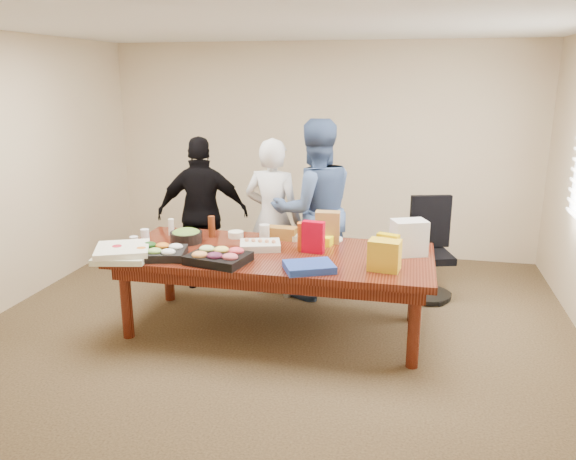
% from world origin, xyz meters
% --- Properties ---
extents(floor, '(5.50, 5.00, 0.02)m').
position_xyz_m(floor, '(0.00, 0.00, -0.01)').
color(floor, '#47301E').
rests_on(floor, ground).
extents(ceiling, '(5.50, 5.00, 0.02)m').
position_xyz_m(ceiling, '(0.00, 0.00, 2.71)').
color(ceiling, white).
rests_on(ceiling, wall_back).
extents(wall_back, '(5.50, 0.04, 2.70)m').
position_xyz_m(wall_back, '(0.00, 2.50, 1.35)').
color(wall_back, beige).
rests_on(wall_back, floor).
extents(wall_front, '(5.50, 0.04, 2.70)m').
position_xyz_m(wall_front, '(0.00, -2.50, 1.35)').
color(wall_front, beige).
rests_on(wall_front, floor).
extents(wall_left, '(0.04, 5.00, 2.70)m').
position_xyz_m(wall_left, '(-2.75, 0.00, 1.35)').
color(wall_left, beige).
rests_on(wall_left, floor).
extents(conference_table, '(2.80, 1.20, 0.75)m').
position_xyz_m(conference_table, '(0.00, 0.00, 0.38)').
color(conference_table, '#4C1C0F').
rests_on(conference_table, floor).
extents(office_chair, '(0.65, 0.65, 1.02)m').
position_xyz_m(office_chair, '(1.38, 1.07, 0.51)').
color(office_chair, black).
rests_on(office_chair, floor).
extents(person_center, '(0.65, 0.47, 1.68)m').
position_xyz_m(person_center, '(-0.23, 0.86, 0.84)').
color(person_center, silver).
rests_on(person_center, floor).
extents(person_right, '(1.13, 1.04, 1.87)m').
position_xyz_m(person_right, '(0.20, 0.91, 0.94)').
color(person_right, '#3C537F').
rests_on(person_right, floor).
extents(person_left, '(1.05, 0.64, 1.66)m').
position_xyz_m(person_left, '(-1.03, 0.92, 0.83)').
color(person_left, black).
rests_on(person_left, floor).
extents(veggie_tray, '(0.52, 0.45, 0.07)m').
position_xyz_m(veggie_tray, '(-0.95, -0.36, 0.78)').
color(veggie_tray, black).
rests_on(veggie_tray, conference_table).
extents(fruit_tray, '(0.55, 0.47, 0.07)m').
position_xyz_m(fruit_tray, '(-0.40, -0.38, 0.79)').
color(fruit_tray, black).
rests_on(fruit_tray, conference_table).
extents(sheet_cake, '(0.43, 0.36, 0.06)m').
position_xyz_m(sheet_cake, '(-0.15, 0.07, 0.78)').
color(sheet_cake, silver).
rests_on(sheet_cake, conference_table).
extents(salad_bowl, '(0.35, 0.35, 0.10)m').
position_xyz_m(salad_bowl, '(-0.90, 0.13, 0.80)').
color(salad_bowl, black).
rests_on(salad_bowl, conference_table).
extents(chip_bag_blue, '(0.48, 0.43, 0.06)m').
position_xyz_m(chip_bag_blue, '(0.39, -0.41, 0.78)').
color(chip_bag_blue, '#1F3B9A').
rests_on(chip_bag_blue, conference_table).
extents(chip_bag_red, '(0.21, 0.10, 0.29)m').
position_xyz_m(chip_bag_red, '(0.34, 0.06, 0.89)').
color(chip_bag_red, '#BE0018').
rests_on(chip_bag_red, conference_table).
extents(chip_bag_yellow, '(0.19, 0.13, 0.27)m').
position_xyz_m(chip_bag_yellow, '(1.00, -0.15, 0.89)').
color(chip_bag_yellow, '#DBB502').
rests_on(chip_bag_yellow, conference_table).
extents(chip_bag_orange, '(0.18, 0.11, 0.26)m').
position_xyz_m(chip_bag_orange, '(0.27, 0.11, 0.88)').
color(chip_bag_orange, '#CA5918').
rests_on(chip_bag_orange, conference_table).
extents(mayo_jar, '(0.12, 0.12, 0.15)m').
position_xyz_m(mayo_jar, '(-0.19, 0.36, 0.83)').
color(mayo_jar, silver).
rests_on(mayo_jar, conference_table).
extents(mustard_bottle, '(0.07, 0.07, 0.16)m').
position_xyz_m(mustard_bottle, '(0.26, 0.46, 0.83)').
color(mustard_bottle, yellow).
rests_on(mustard_bottle, conference_table).
extents(dressing_bottle, '(0.08, 0.08, 0.21)m').
position_xyz_m(dressing_bottle, '(-0.72, 0.35, 0.85)').
color(dressing_bottle, '#5A240E').
rests_on(dressing_bottle, conference_table).
extents(ranch_bottle, '(0.06, 0.06, 0.16)m').
position_xyz_m(ranch_bottle, '(-1.13, 0.32, 0.83)').
color(ranch_bottle, white).
rests_on(ranch_bottle, conference_table).
extents(banana_bunch, '(0.27, 0.19, 0.08)m').
position_xyz_m(banana_bunch, '(0.35, 0.34, 0.79)').
color(banana_bunch, '#FDF505').
rests_on(banana_bunch, conference_table).
extents(bread_loaf, '(0.31, 0.15, 0.12)m').
position_xyz_m(bread_loaf, '(-0.04, 0.42, 0.81)').
color(bread_loaf, '#976224').
rests_on(bread_loaf, conference_table).
extents(kraft_bag, '(0.24, 0.15, 0.30)m').
position_xyz_m(kraft_bag, '(0.42, 0.41, 0.90)').
color(kraft_bag, '#9D6E3B').
rests_on(kraft_bag, conference_table).
extents(red_cup, '(0.09, 0.09, 0.11)m').
position_xyz_m(red_cup, '(-1.30, -0.44, 0.80)').
color(red_cup, red).
rests_on(red_cup, conference_table).
extents(clear_cup_a, '(0.09, 0.09, 0.10)m').
position_xyz_m(clear_cup_a, '(-1.30, -0.14, 0.80)').
color(clear_cup_a, white).
rests_on(clear_cup_a, conference_table).
extents(clear_cup_b, '(0.08, 0.08, 0.11)m').
position_xyz_m(clear_cup_b, '(-1.30, 0.08, 0.81)').
color(clear_cup_b, white).
rests_on(clear_cup_b, conference_table).
extents(pizza_box_lower, '(0.52, 0.52, 0.05)m').
position_xyz_m(pizza_box_lower, '(-1.24, -0.46, 0.78)').
color(pizza_box_lower, silver).
rests_on(pizza_box_lower, conference_table).
extents(pizza_box_upper, '(0.58, 0.58, 0.05)m').
position_xyz_m(pizza_box_upper, '(-1.25, -0.45, 0.83)').
color(pizza_box_upper, white).
rests_on(pizza_box_upper, pizza_box_lower).
extents(plate_a, '(0.32, 0.32, 0.02)m').
position_xyz_m(plate_a, '(1.13, 0.25, 0.76)').
color(plate_a, white).
rests_on(plate_a, conference_table).
extents(plate_b, '(0.33, 0.33, 0.02)m').
position_xyz_m(plate_b, '(0.42, 0.50, 0.76)').
color(plate_b, silver).
rests_on(plate_b, conference_table).
extents(dip_bowl_a, '(0.17, 0.17, 0.05)m').
position_xyz_m(dip_bowl_a, '(0.10, 0.41, 0.78)').
color(dip_bowl_a, beige).
rests_on(dip_bowl_a, conference_table).
extents(dip_bowl_b, '(0.18, 0.18, 0.06)m').
position_xyz_m(dip_bowl_b, '(-0.48, 0.38, 0.78)').
color(dip_bowl_b, white).
rests_on(dip_bowl_b, conference_table).
extents(grocery_bag_white, '(0.35, 0.30, 0.31)m').
position_xyz_m(grocery_bag_white, '(1.17, 0.19, 0.91)').
color(grocery_bag_white, white).
rests_on(grocery_bag_white, conference_table).
extents(grocery_bag_yellow, '(0.27, 0.21, 0.25)m').
position_xyz_m(grocery_bag_yellow, '(0.98, -0.27, 0.88)').
color(grocery_bag_yellow, yellow).
rests_on(grocery_bag_yellow, conference_table).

